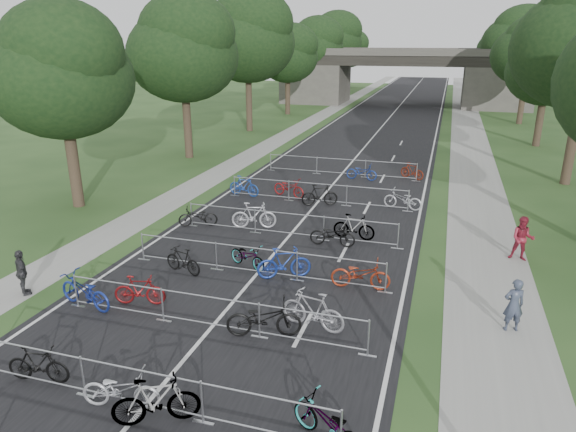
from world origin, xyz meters
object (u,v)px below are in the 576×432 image
at_px(overpass_bridge, 403,77).
at_px(pedestrian_a, 514,305).
at_px(pedestrian_b, 522,239).
at_px(pedestrian_c, 22,273).

bearing_deg(overpass_bridge, pedestrian_a, -81.39).
bearing_deg(pedestrian_a, pedestrian_b, -115.62).
xyz_separation_m(pedestrian_a, pedestrian_b, (0.83, 5.53, 0.05)).
distance_m(pedestrian_a, pedestrian_b, 5.59).
bearing_deg(pedestrian_b, overpass_bridge, 107.18).
bearing_deg(pedestrian_c, overpass_bridge, -58.90).
bearing_deg(overpass_bridge, pedestrian_b, -79.52).
xyz_separation_m(overpass_bridge, pedestrian_c, (-6.80, -57.64, -2.75)).
bearing_deg(overpass_bridge, pedestrian_c, -96.73).
distance_m(overpass_bridge, pedestrian_b, 50.66).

